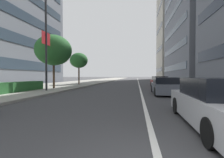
{
  "coord_description": "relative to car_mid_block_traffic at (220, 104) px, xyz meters",
  "views": [
    {
      "loc": [
        -1.8,
        0.37,
        1.45
      ],
      "look_at": [
        16.35,
        3.25,
        1.08
      ],
      "focal_mm": 25.08,
      "sensor_mm": 36.0,
      "label": 1
    }
  ],
  "objects": [
    {
      "name": "sidewalk_right_plaza",
      "position": [
        27.03,
        13.5,
        -0.58
      ],
      "size": [
        160.0,
        9.54,
        0.15
      ],
      "primitive_type": "cube",
      "color": "gray",
      "rests_on": "ground"
    },
    {
      "name": "lane_centre_stripe",
      "position": [
        32.03,
        1.93,
        -0.65
      ],
      "size": [
        110.0,
        0.16,
        0.01
      ],
      "primitive_type": "cube",
      "color": "silver",
      "rests_on": "ground"
    },
    {
      "name": "car_mid_block_traffic",
      "position": [
        0.0,
        0.0,
        0.0
      ],
      "size": [
        4.43,
        1.9,
        1.39
      ],
      "rotation": [
        0.0,
        0.0,
        -0.02
      ],
      "color": "#B7B7BC",
      "rests_on": "ground"
    },
    {
      "name": "car_approaching_light",
      "position": [
        8.18,
        0.08,
        -0.03
      ],
      "size": [
        4.7,
        1.95,
        1.33
      ],
      "rotation": [
        0.0,
        0.0,
        -0.02
      ],
      "color": "#4C515B",
      "rests_on": "ground"
    },
    {
      "name": "car_following_behind",
      "position": [
        16.88,
        -0.68,
        0.01
      ],
      "size": [
        4.59,
        2.01,
        1.39
      ],
      "rotation": [
        0.0,
        0.0,
        0.05
      ],
      "color": "maroon",
      "rests_on": "ground"
    },
    {
      "name": "street_lamp_with_banners",
      "position": [
        8.06,
        9.98,
        4.69
      ],
      "size": [
        1.26,
        2.25,
        8.8
      ],
      "color": "#232326",
      "rests_on": "sidewalk_right_plaza"
    },
    {
      "name": "clipped_hedge_bed",
      "position": [
        6.14,
        12.15,
        -0.11
      ],
      "size": [
        6.97,
        1.1,
        0.79
      ],
      "primitive_type": "cube",
      "color": "#28602D",
      "rests_on": "sidewalk_right_plaza"
    },
    {
      "name": "street_tree_near_plaza_corner",
      "position": [
        10.58,
        10.98,
        3.49
      ],
      "size": [
        3.76,
        3.76,
        5.6
      ],
      "color": "#473323",
      "rests_on": "sidewalk_right_plaza"
    },
    {
      "name": "street_tree_far_plaza",
      "position": [
        18.37,
        11.18,
        3.18
      ],
      "size": [
        2.74,
        2.74,
        4.86
      ],
      "color": "#473323",
      "rests_on": "sidewalk_right_plaza"
    },
    {
      "name": "office_tower_far_left_down_avenue",
      "position": [
        63.34,
        -16.1,
        23.98
      ],
      "size": [
        18.09,
        18.56,
        49.26
      ],
      "color": "#B7B2A3",
      "rests_on": "ground"
    }
  ]
}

